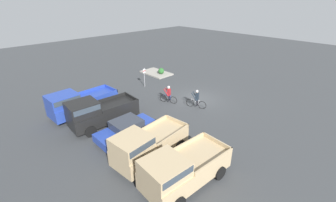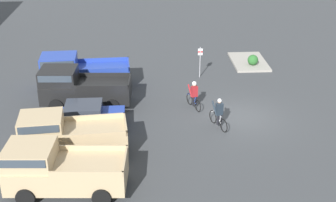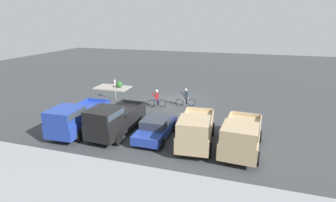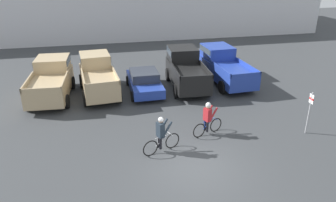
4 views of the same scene
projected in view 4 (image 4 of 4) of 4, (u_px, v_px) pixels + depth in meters
name	position (u px, v px, depth m)	size (l,w,h in m)	color
ground_plane	(195.00, 167.00, 13.24)	(80.00, 80.00, 0.00)	#383A3D
warehouse_building	(124.00, 1.00, 37.95)	(41.63, 14.11, 6.44)	silver
pickup_truck_0	(51.00, 79.00, 19.69)	(2.55, 5.07, 2.14)	tan
pickup_truck_1	(98.00, 75.00, 20.23)	(2.50, 5.05, 2.22)	tan
sedan_0	(144.00, 81.00, 20.50)	(2.02, 4.27, 1.38)	#233D9E
pickup_truck_2	(186.00, 68.00, 21.37)	(2.44, 5.22, 2.29)	black
pickup_truck_3	(223.00, 65.00, 22.23)	(2.42, 5.56, 2.17)	#233D9E
cyclist_0	(208.00, 118.00, 15.42)	(1.65, 0.70, 1.68)	black
cyclist_1	(161.00, 135.00, 14.00)	(1.76, 0.73, 1.70)	black
fire_lane_sign	(310.00, 109.00, 15.34)	(0.06, 0.30, 2.11)	#9E9EA3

